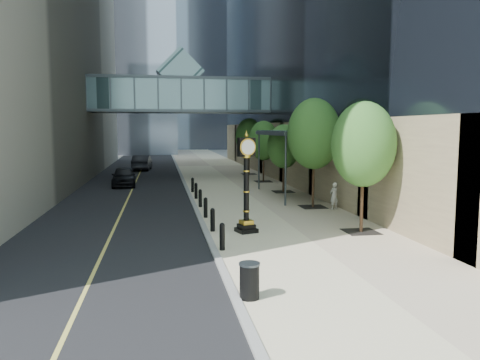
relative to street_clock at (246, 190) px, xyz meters
name	(u,v)px	position (x,y,z in m)	size (l,w,h in m)	color
ground	(301,256)	(1.29, -3.78, -1.90)	(320.00, 320.00, 0.00)	gray
road	(143,167)	(-5.71, 36.22, -1.89)	(8.00, 180.00, 0.02)	black
sidewalk	(211,166)	(2.29, 36.22, -1.87)	(8.00, 180.00, 0.06)	beige
curb	(177,166)	(-1.71, 36.22, -1.86)	(0.25, 180.00, 0.07)	gray
distant_tower_c	(154,27)	(-4.71, 116.22, 30.60)	(22.00, 22.00, 65.00)	#9AA8C2
skywalk	(180,93)	(-1.71, 24.22, 5.82)	(17.00, 4.20, 5.80)	slate
entrance_canopy	(290,133)	(4.77, 10.22, 2.30)	(3.00, 8.00, 4.38)	#383F44
bollard_row	(203,204)	(-1.41, 5.22, -1.39)	(0.20, 16.20, 0.90)	black
street_trees	(288,139)	(4.89, 11.18, 1.88)	(2.98, 28.68, 6.13)	black
street_clock	(246,190)	(0.00, 0.00, 0.00)	(0.99, 0.99, 4.24)	black
trash_bin	(249,282)	(-1.34, -7.78, -1.39)	(0.52, 0.52, 0.90)	black
pedestrian	(334,196)	(5.79, 4.80, -1.09)	(0.54, 0.36, 1.49)	beige
car_near	(124,176)	(-6.46, 17.91, -1.12)	(1.78, 4.42, 1.51)	black
car_far	(142,163)	(-5.58, 32.10, -1.06)	(1.72, 4.93, 1.62)	black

